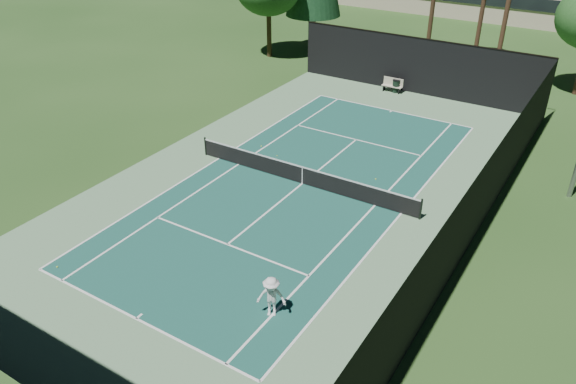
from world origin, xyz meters
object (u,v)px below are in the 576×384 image
Objects in this scene: tennis_ball_b at (277,156)px; park_bench at (393,85)px; trash_bin at (396,86)px; tennis_ball_d at (261,146)px; tennis_net at (302,174)px; tennis_ball_a at (57,267)px; tennis_ball_c at (376,179)px; player at (271,297)px.

park_bench is (1.40, 13.36, 0.51)m from tennis_ball_b.
tennis_ball_d is at bearing -103.69° from trash_bin.
tennis_ball_d is (-4.33, 2.57, -0.52)m from tennis_net.
tennis_ball_a is at bearing -98.00° from trash_bin.
trash_bin is (-1.20, 15.42, -0.08)m from tennis_net.
tennis_ball_d is at bearing 159.22° from tennis_ball_b.
tennis_ball_b is at bearing -175.89° from tennis_ball_c.
tennis_ball_a is 13.59m from tennis_ball_b.
tennis_ball_b is at bearing 144.85° from tennis_net.
park_bench is at bearing 79.12° from player.
trash_bin is (0.26, 0.04, -0.07)m from park_bench.
tennis_net reaches higher than tennis_ball_d.
tennis_ball_b is 0.07× the size of trash_bin.
tennis_ball_b is 0.04× the size of park_bench.
tennis_ball_a is at bearing -120.11° from tennis_ball_c.
trash_bin is at bearing 82.92° from tennis_ball_b.
tennis_net is at bearing -85.54° from trash_bin.
tennis_net is at bearing -84.57° from park_bench.
player is 13.09m from tennis_ball_b.
tennis_ball_b is 0.86× the size of tennis_ball_d.
tennis_ball_a is 0.08× the size of trash_bin.
tennis_ball_b is at bearing -97.08° from trash_bin.
tennis_ball_a is 16.01m from tennis_ball_c.
park_bench is (2.87, 12.80, 0.51)m from tennis_ball_d.
player reaches higher than tennis_ball_a.
tennis_ball_a is 13.99m from tennis_ball_d.
tennis_net reaches higher than tennis_ball_c.
trash_bin is at bearing 108.19° from tennis_ball_c.
tennis_ball_c is at bearing 71.37° from player.
player is at bearing -54.16° from tennis_ball_d.
park_bench is (-4.52, 12.93, 0.51)m from tennis_ball_c.
player is at bearing -84.99° from tennis_ball_c.
tennis_ball_c is at bearing 38.59° from tennis_net.
tennis_ball_b is 13.44m from park_bench.
trash_bin is (1.66, 13.40, 0.45)m from tennis_ball_b.
tennis_ball_c is at bearing -70.72° from park_bench.
tennis_net is 15.45m from park_bench.
tennis_ball_b is 13.51m from trash_bin.
trash_bin reaches higher than tennis_ball_a.
trash_bin is (3.77, 26.82, 0.44)m from tennis_ball_a.
park_bench is at bearing 95.43° from tennis_net.
park_bench reaches higher than tennis_ball_c.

